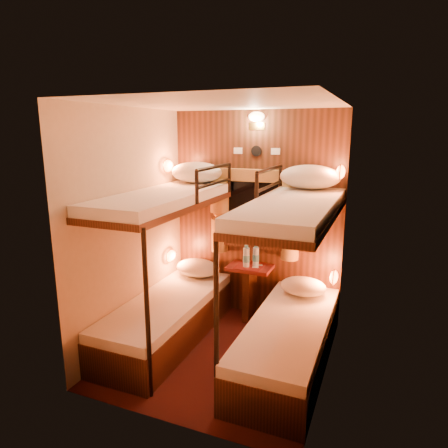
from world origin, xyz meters
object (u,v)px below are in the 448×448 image
at_px(bunk_right, 289,310).
at_px(bottle_left, 246,257).
at_px(bunk_left, 167,289).
at_px(bottle_right, 256,257).
at_px(table, 250,285).

height_order(bunk_right, bottle_left, bunk_right).
relative_size(bunk_left, bottle_right, 7.35).
bearing_deg(bunk_right, bunk_left, 180.00).
xyz_separation_m(bottle_left, bottle_right, (0.09, 0.08, -0.00)).
height_order(bunk_left, bottle_right, bunk_left).
bearing_deg(bottle_left, bunk_left, -130.40).
distance_m(table, bottle_left, 0.35).
bearing_deg(bunk_left, bottle_left, 49.60).
height_order(bunk_left, bunk_right, same).
bearing_deg(bunk_left, bunk_right, 0.00).
xyz_separation_m(bunk_left, table, (0.65, 0.78, -0.14)).
xyz_separation_m(bunk_right, bottle_left, (-0.68, 0.73, 0.21)).
bearing_deg(bunk_right, bottle_right, 126.13).
height_order(bunk_left, table, bunk_left).
distance_m(bunk_left, bottle_right, 1.09).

